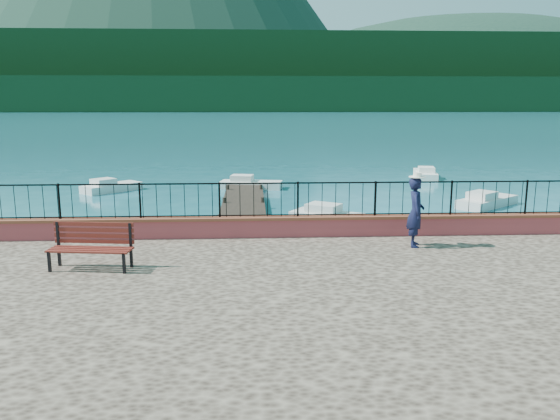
{
  "coord_description": "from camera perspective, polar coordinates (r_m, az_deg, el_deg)",
  "views": [
    {
      "loc": [
        -1.59,
        -11.37,
        4.95
      ],
      "look_at": [
        -0.89,
        2.0,
        2.3
      ],
      "focal_mm": 35.0,
      "sensor_mm": 36.0,
      "label": 1
    }
  ],
  "objects": [
    {
      "name": "park_bench",
      "position": [
        13.19,
        -19.11,
        -4.55
      ],
      "size": [
        1.94,
        0.85,
        1.04
      ],
      "rotation": [
        0.0,
        0.0,
        -0.13
      ],
      "color": "black",
      "rests_on": "promenade"
    },
    {
      "name": "railing",
      "position": [
        15.39,
        2.99,
        1.1
      ],
      "size": [
        27.0,
        0.05,
        0.95
      ],
      "primitive_type": "cube",
      "color": "black",
      "rests_on": "parapet"
    },
    {
      "name": "dock",
      "position": [
        23.86,
        -3.91,
        -0.44
      ],
      "size": [
        2.0,
        16.0,
        0.3
      ],
      "primitive_type": "cube",
      "color": "#2D231C",
      "rests_on": "ground"
    },
    {
      "name": "person",
      "position": [
        14.73,
        13.99,
        -0.21
      ],
      "size": [
        0.57,
        0.75,
        1.84
      ],
      "primitive_type": "imported",
      "rotation": [
        0.0,
        0.0,
        1.36
      ],
      "color": "black",
      "rests_on": "promenade"
    },
    {
      "name": "boat_1",
      "position": [
        22.72,
        5.84,
        -0.42
      ],
      "size": [
        3.86,
        3.15,
        0.8
      ],
      "primitive_type": "cube",
      "rotation": [
        0.0,
        0.0,
        -0.58
      ],
      "color": "silver",
      "rests_on": "ground"
    },
    {
      "name": "hat",
      "position": [
        14.57,
        14.17,
        3.57
      ],
      "size": [
        0.44,
        0.44,
        0.12
      ],
      "primitive_type": "cylinder",
      "color": "white",
      "rests_on": "person"
    },
    {
      "name": "foothills",
      "position": [
        371.77,
        -2.83,
        13.81
      ],
      "size": [
        900.0,
        120.0,
        44.0
      ],
      "primitive_type": "cube",
      "color": "black",
      "rests_on": "ground"
    },
    {
      "name": "companion_hill",
      "position": [
        612.86,
        18.5,
        10.16
      ],
      "size": [
        448.0,
        384.0,
        180.0
      ],
      "primitive_type": "ellipsoid",
      "color": "#142D23",
      "rests_on": "ground"
    },
    {
      "name": "boat_4",
      "position": [
        31.93,
        -3.04,
        2.99
      ],
      "size": [
        3.73,
        1.94,
        0.8
      ],
      "primitive_type": "cube",
      "rotation": [
        0.0,
        0.0,
        -0.19
      ],
      "color": "silver",
      "rests_on": "ground"
    },
    {
      "name": "far_forest",
      "position": [
        311.4,
        -2.76,
        11.92
      ],
      "size": [
        900.0,
        60.0,
        18.0
      ],
      "primitive_type": "cube",
      "color": "black",
      "rests_on": "ground"
    },
    {
      "name": "boat_0",
      "position": [
        19.86,
        -9.94,
        -2.22
      ],
      "size": [
        3.8,
        2.91,
        0.8
      ],
      "primitive_type": "cube",
      "rotation": [
        0.0,
        0.0,
        0.51
      ],
      "color": "silver",
      "rests_on": "ground"
    },
    {
      "name": "boat_5",
      "position": [
        37.81,
        14.95,
        3.9
      ],
      "size": [
        2.05,
        3.85,
        0.8
      ],
      "primitive_type": "cube",
      "rotation": [
        0.0,
        0.0,
        1.35
      ],
      "color": "white",
      "rests_on": "ground"
    },
    {
      "name": "parapet",
      "position": [
        15.54,
        2.97,
        -1.68
      ],
      "size": [
        28.0,
        0.46,
        0.58
      ],
      "primitive_type": "cube",
      "color": "#A33A40",
      "rests_on": "promenade"
    },
    {
      "name": "ground",
      "position": [
        12.5,
        4.68,
        -12.17
      ],
      "size": [
        2000.0,
        2000.0,
        0.0
      ],
      "primitive_type": "plane",
      "color": "#19596B",
      "rests_on": "ground"
    },
    {
      "name": "boat_3",
      "position": [
        32.24,
        -17.2,
        2.58
      ],
      "size": [
        3.19,
        3.28,
        0.8
      ],
      "primitive_type": "cube",
      "rotation": [
        0.0,
        0.0,
        0.81
      ],
      "color": "silver",
      "rests_on": "ground"
    },
    {
      "name": "boat_2",
      "position": [
        28.19,
        20.86,
        1.17
      ],
      "size": [
        3.67,
        3.28,
        0.8
      ],
      "primitive_type": "cube",
      "rotation": [
        0.0,
        0.0,
        0.67
      ],
      "color": "silver",
      "rests_on": "ground"
    }
  ]
}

